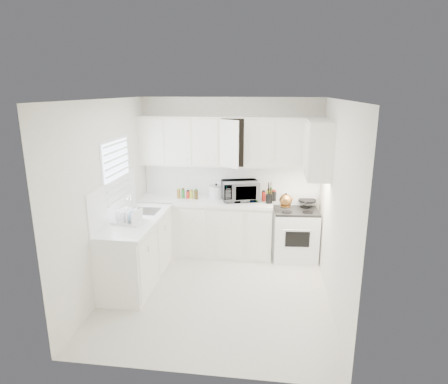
% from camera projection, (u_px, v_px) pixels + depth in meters
% --- Properties ---
extents(floor, '(3.20, 3.20, 0.00)m').
position_uv_depth(floor, '(217.00, 292.00, 5.31)').
color(floor, silver).
rests_on(floor, ground).
extents(ceiling, '(3.20, 3.20, 0.00)m').
position_uv_depth(ceiling, '(216.00, 99.00, 4.64)').
color(ceiling, white).
rests_on(ceiling, ground).
extents(wall_back, '(3.00, 0.00, 3.00)m').
position_uv_depth(wall_back, '(231.00, 176.00, 6.51)').
color(wall_back, white).
rests_on(wall_back, ground).
extents(wall_front, '(3.00, 0.00, 3.00)m').
position_uv_depth(wall_front, '(191.00, 252.00, 3.44)').
color(wall_front, white).
rests_on(wall_front, ground).
extents(wall_left, '(0.00, 3.20, 3.20)m').
position_uv_depth(wall_left, '(107.00, 198.00, 5.16)').
color(wall_left, white).
rests_on(wall_left, ground).
extents(wall_right, '(0.00, 3.20, 3.20)m').
position_uv_depth(wall_right, '(335.00, 207.00, 4.78)').
color(wall_right, white).
rests_on(wall_right, ground).
extents(window_blinds, '(0.06, 0.96, 1.06)m').
position_uv_depth(window_blinds, '(118.00, 174.00, 5.43)').
color(window_blinds, white).
rests_on(window_blinds, wall_left).
extents(lower_cabinets_back, '(2.22, 0.60, 0.90)m').
position_uv_depth(lower_cabinets_back, '(206.00, 228.00, 6.49)').
color(lower_cabinets_back, white).
rests_on(lower_cabinets_back, floor).
extents(lower_cabinets_left, '(0.60, 1.60, 0.90)m').
position_uv_depth(lower_cabinets_left, '(137.00, 251.00, 5.54)').
color(lower_cabinets_left, white).
rests_on(lower_cabinets_left, floor).
extents(countertop_back, '(2.24, 0.64, 0.05)m').
position_uv_depth(countertop_back, '(205.00, 201.00, 6.36)').
color(countertop_back, white).
rests_on(countertop_back, lower_cabinets_back).
extents(countertop_left, '(0.64, 1.62, 0.05)m').
position_uv_depth(countertop_left, '(136.00, 220.00, 5.41)').
color(countertop_left, white).
rests_on(countertop_left, lower_cabinets_left).
extents(backsplash_back, '(2.98, 0.02, 0.55)m').
position_uv_depth(backsplash_back, '(231.00, 180.00, 6.52)').
color(backsplash_back, white).
rests_on(backsplash_back, wall_back).
extents(backsplash_left, '(0.02, 1.60, 0.55)m').
position_uv_depth(backsplash_left, '(114.00, 199.00, 5.37)').
color(backsplash_left, white).
rests_on(backsplash_left, wall_left).
extents(upper_cabinets_back, '(3.00, 0.33, 0.80)m').
position_uv_depth(upper_cabinets_back, '(230.00, 166.00, 6.30)').
color(upper_cabinets_back, white).
rests_on(upper_cabinets_back, wall_back).
extents(upper_cabinets_right, '(0.33, 0.90, 0.80)m').
position_uv_depth(upper_cabinets_right, '(316.00, 176.00, 5.54)').
color(upper_cabinets_right, white).
rests_on(upper_cabinets_right, wall_right).
extents(sink, '(0.42, 0.38, 0.30)m').
position_uv_depth(sink, '(144.00, 204.00, 5.71)').
color(sink, gray).
rests_on(sink, countertop_left).
extents(stove, '(0.74, 0.62, 1.08)m').
position_uv_depth(stove, '(295.00, 227.00, 6.24)').
color(stove, white).
rests_on(stove, floor).
extents(tea_kettle, '(0.27, 0.24, 0.23)m').
position_uv_depth(tea_kettle, '(286.00, 199.00, 5.98)').
color(tea_kettle, olive).
rests_on(tea_kettle, stove).
extents(frying_pan, '(0.40, 0.54, 0.04)m').
position_uv_depth(frying_pan, '(307.00, 200.00, 6.26)').
color(frying_pan, black).
rests_on(frying_pan, stove).
extents(microwave, '(0.65, 0.47, 0.39)m').
position_uv_depth(microwave, '(240.00, 189.00, 6.26)').
color(microwave, gray).
rests_on(microwave, countertop_back).
extents(rice_cooker, '(0.30, 0.30, 0.25)m').
position_uv_depth(rice_cooker, '(216.00, 191.00, 6.42)').
color(rice_cooker, white).
rests_on(rice_cooker, countertop_back).
extents(paper_towel, '(0.12, 0.12, 0.27)m').
position_uv_depth(paper_towel, '(221.00, 189.00, 6.50)').
color(paper_towel, white).
rests_on(paper_towel, countertop_back).
extents(utensil_crock, '(0.15, 0.15, 0.36)m').
position_uv_depth(utensil_crock, '(269.00, 192.00, 6.10)').
color(utensil_crock, black).
rests_on(utensil_crock, countertop_back).
extents(dish_rack, '(0.45, 0.37, 0.22)m').
position_uv_depth(dish_rack, '(129.00, 215.00, 5.21)').
color(dish_rack, white).
rests_on(dish_rack, countertop_left).
extents(spice_left_0, '(0.06, 0.06, 0.13)m').
position_uv_depth(spice_left_0, '(180.00, 193.00, 6.51)').
color(spice_left_0, olive).
rests_on(spice_left_0, countertop_back).
extents(spice_left_1, '(0.06, 0.06, 0.13)m').
position_uv_depth(spice_left_1, '(183.00, 194.00, 6.42)').
color(spice_left_1, '#267326').
rests_on(spice_left_1, countertop_back).
extents(spice_left_2, '(0.06, 0.06, 0.13)m').
position_uv_depth(spice_left_2, '(189.00, 193.00, 6.50)').
color(spice_left_2, red).
rests_on(spice_left_2, countertop_back).
extents(spice_left_3, '(0.06, 0.06, 0.13)m').
position_uv_depth(spice_left_3, '(192.00, 195.00, 6.40)').
color(spice_left_3, '#BACD30').
rests_on(spice_left_3, countertop_back).
extents(spice_left_4, '(0.06, 0.06, 0.13)m').
position_uv_depth(spice_left_4, '(197.00, 193.00, 6.48)').
color(spice_left_4, '#4F3B16').
rests_on(spice_left_4, countertop_back).
extents(sauce_right_0, '(0.06, 0.06, 0.19)m').
position_uv_depth(sauce_right_0, '(264.00, 193.00, 6.36)').
color(sauce_right_0, red).
rests_on(sauce_right_0, countertop_back).
extents(sauce_right_1, '(0.06, 0.06, 0.19)m').
position_uv_depth(sauce_right_1, '(268.00, 194.00, 6.30)').
color(sauce_right_1, '#BACD30').
rests_on(sauce_right_1, countertop_back).
extents(sauce_right_2, '(0.06, 0.06, 0.19)m').
position_uv_depth(sauce_right_2, '(271.00, 194.00, 6.35)').
color(sauce_right_2, '#4F3B16').
rests_on(sauce_right_2, countertop_back).
extents(sauce_right_3, '(0.06, 0.06, 0.19)m').
position_uv_depth(sauce_right_3, '(274.00, 195.00, 6.29)').
color(sauce_right_3, black).
rests_on(sauce_right_3, countertop_back).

